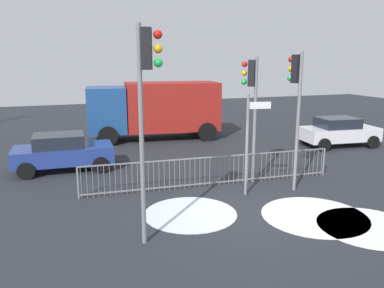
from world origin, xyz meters
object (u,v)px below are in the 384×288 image
Objects in this scene: delivery_truck at (155,108)px; direction_sign_post at (249,140)px; car_white_far at (339,131)px; traffic_light_foreground_right at (296,90)px; car_blue_mid at (63,151)px; traffic_light_rear_right at (146,88)px; traffic_light_mid_right at (252,92)px.

direction_sign_post is at bearing 99.93° from delivery_truck.
delivery_truck reaches higher than car_white_far.
direction_sign_post is 9.19m from car_white_far.
car_white_far is (6.05, 4.90, -2.61)m from traffic_light_foreground_right.
car_blue_mid is (-5.62, 5.00, -1.07)m from direction_sign_post.
traffic_light_rear_right is 12.62m from delivery_truck.
direction_sign_post is at bearing 162.09° from traffic_light_foreground_right.
traffic_light_foreground_right is 1.57m from traffic_light_mid_right.
car_blue_mid is 13.33m from car_white_far.
traffic_light_rear_right is 13.88m from car_white_far.
traffic_light_rear_right is (-5.48, -2.25, 0.38)m from traffic_light_foreground_right.
traffic_light_mid_right reaches higher than direction_sign_post.
direction_sign_post is (3.81, 2.26, -1.91)m from traffic_light_rear_right.
traffic_light_mid_right is at bearing -146.06° from car_white_far.
car_blue_mid is at bearing 148.99° from direction_sign_post.
traffic_light_foreground_right reaches higher than direction_sign_post.
car_white_far is at bearing 140.68° from traffic_light_rear_right.
traffic_light_foreground_right is 8.21m from car_white_far.
delivery_truck is at bearing 43.53° from traffic_light_mid_right.
traffic_light_foreground_right is at bearing -134.62° from car_white_far.
traffic_light_foreground_right reaches higher than traffic_light_mid_right.
direction_sign_post reaches higher than car_blue_mid.
car_blue_mid is at bearing -174.14° from car_white_far.
traffic_light_rear_right is 1.56× the size of direction_sign_post.
traffic_light_mid_right is 8.78m from delivery_truck.
car_blue_mid is at bearing 94.08° from traffic_light_mid_right.
traffic_light_mid_right is 5.73m from traffic_light_rear_right.
traffic_light_foreground_right is 1.16× the size of car_white_far.
car_blue_mid is 7.00m from delivery_truck.
traffic_light_foreground_right is 1.40× the size of direction_sign_post.
traffic_light_rear_right is 4.83m from direction_sign_post.
traffic_light_foreground_right is at bearing -33.17° from car_blue_mid.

